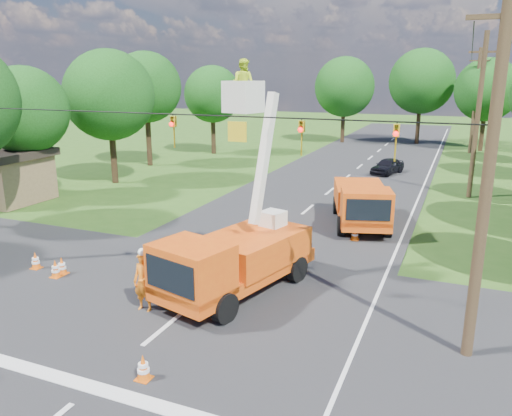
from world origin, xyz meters
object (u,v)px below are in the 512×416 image
at_px(traffic_cone_3, 355,233).
at_px(tree_far_b, 422,81).
at_px(traffic_cone_2, 287,246).
at_px(pole_right_far, 475,100).
at_px(bucket_truck, 235,249).
at_px(pole_right_mid, 478,115).
at_px(pole_right_near, 488,173).
at_px(tree_left_e, 146,87).
at_px(tree_left_c, 24,110).
at_px(traffic_cone_7, 380,205).
at_px(ground_worker, 144,282).
at_px(tree_far_c, 487,90).
at_px(traffic_cone_4, 62,266).
at_px(traffic_cone_8, 56,269).
at_px(traffic_cone_1, 143,368).
at_px(second_truck, 361,203).
at_px(tree_far_a, 345,87).
at_px(shed, 0,175).
at_px(distant_car, 387,166).
at_px(tree_left_f, 212,94).
at_px(traffic_cone_5, 36,261).

xyz_separation_m(traffic_cone_3, tree_far_b, (-0.60, 36.35, 6.45)).
height_order(traffic_cone_2, pole_right_far, pole_right_far).
bearing_deg(bucket_truck, pole_right_mid, 83.23).
relative_size(pole_right_near, tree_left_e, 1.06).
bearing_deg(tree_left_c, pole_right_far, 51.12).
distance_m(traffic_cone_3, traffic_cone_7, 5.72).
distance_m(ground_worker, tree_left_e, 28.41).
height_order(pole_right_far, tree_far_c, pole_right_far).
height_order(traffic_cone_4, traffic_cone_8, same).
distance_m(traffic_cone_1, pole_right_far, 45.29).
bearing_deg(traffic_cone_4, traffic_cone_8, -90.14).
height_order(second_truck, tree_far_b, tree_far_b).
distance_m(ground_worker, tree_far_a, 44.60).
bearing_deg(second_truck, shed, 171.28).
distance_m(bucket_truck, tree_left_e, 27.75).
bearing_deg(traffic_cone_7, distant_car, 96.51).
relative_size(traffic_cone_4, traffic_cone_8, 1.00).
bearing_deg(tree_far_c, shed, -128.97).
height_order(distant_car, pole_right_mid, pole_right_mid).
relative_size(traffic_cone_1, tree_left_e, 0.08).
bearing_deg(tree_left_f, second_truck, -46.15).
height_order(distant_car, tree_left_c, tree_left_c).
relative_size(traffic_cone_2, pole_right_near, 0.07).
bearing_deg(pole_right_mid, tree_far_a, 120.41).
bearing_deg(tree_far_c, traffic_cone_8, -110.16).
height_order(traffic_cone_2, traffic_cone_5, same).
bearing_deg(traffic_cone_4, ground_worker, -15.58).
xyz_separation_m(second_truck, traffic_cone_8, (-9.36, -11.23, -0.86)).
relative_size(traffic_cone_3, traffic_cone_8, 1.00).
height_order(second_truck, traffic_cone_4, second_truck).
bearing_deg(tree_left_e, second_truck, -28.43).
distance_m(bucket_truck, traffic_cone_5, 8.45).
height_order(traffic_cone_3, tree_far_c, tree_far_c).
bearing_deg(traffic_cone_8, tree_left_e, 116.03).
relative_size(second_truck, tree_far_c, 0.73).
relative_size(bucket_truck, pole_right_mid, 0.80).
relative_size(bucket_truck, tree_far_a, 0.84).
relative_size(distant_car, pole_right_far, 0.36).
bearing_deg(traffic_cone_2, ground_worker, -110.28).
bearing_deg(traffic_cone_8, traffic_cone_5, 164.66).
xyz_separation_m(traffic_cone_5, tree_left_c, (-9.13, 8.77, 5.08)).
distance_m(traffic_cone_2, traffic_cone_3, 3.73).
bearing_deg(traffic_cone_7, shed, -163.76).
bearing_deg(pole_right_near, traffic_cone_3, 119.50).
bearing_deg(distant_car, traffic_cone_8, -90.57).
bearing_deg(pole_right_mid, traffic_cone_1, -107.15).
xyz_separation_m(tree_left_f, tree_far_a, (9.80, 13.00, 0.50)).
height_order(second_truck, traffic_cone_1, second_truck).
xyz_separation_m(traffic_cone_7, tree_far_b, (-0.86, 30.63, 6.45)).
relative_size(traffic_cone_5, shed, 0.13).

